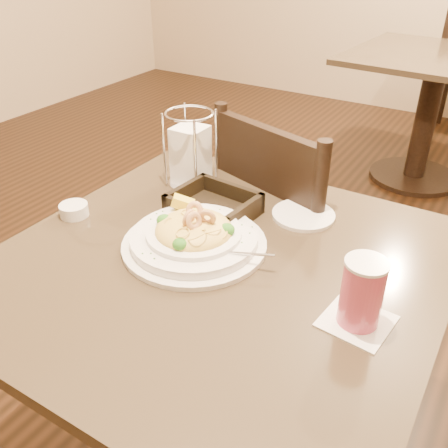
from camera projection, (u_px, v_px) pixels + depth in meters
The scene contains 9 objects.
main_table at pixel (220, 341), 1.18m from camera, with size 0.90×0.90×0.74m.
background_table at pixel (430, 97), 2.80m from camera, with size 0.96×0.96×0.74m.
dining_chair_near at pixel (291, 245), 1.54m from camera, with size 0.53×0.53×0.93m.
pasta_bowl at pixel (194, 236), 1.08m from camera, with size 0.35×0.32×0.10m.
drink_glass at pixel (362, 293), 0.86m from camera, with size 0.13×0.13×0.13m.
bread_basket at pixel (214, 207), 1.21m from camera, with size 0.21×0.18×0.05m.
napkin_caddy at pixel (191, 154), 1.32m from camera, with size 0.13×0.13×0.20m.
side_plate at pixel (303, 215), 1.21m from camera, with size 0.15×0.15×0.01m, color white.
butter_ramekin at pixel (74, 210), 1.21m from camera, with size 0.07×0.07×0.03m, color white.
Camera 1 is at (0.46, -0.73, 1.35)m, focal length 40.00 mm.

